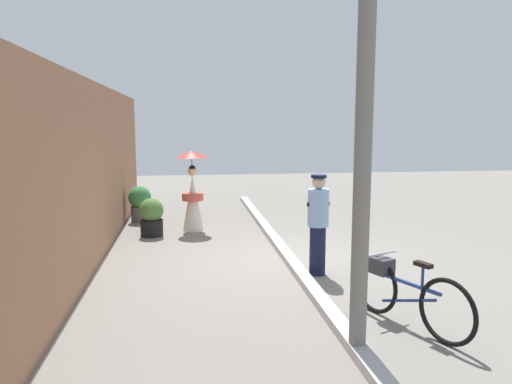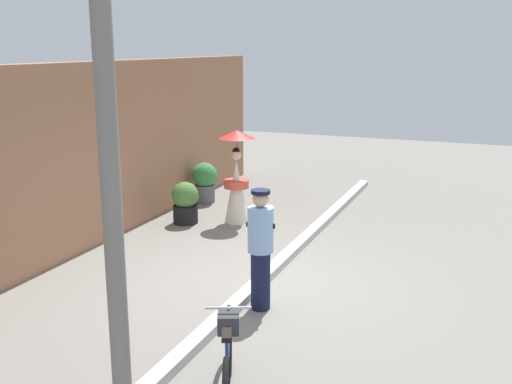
{
  "view_description": "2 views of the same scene",
  "coord_description": "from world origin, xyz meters",
  "views": [
    {
      "loc": [
        -8.29,
        1.76,
        2.44
      ],
      "look_at": [
        0.43,
        0.52,
        1.2
      ],
      "focal_mm": 34.07,
      "sensor_mm": 36.0,
      "label": 1
    },
    {
      "loc": [
        -7.85,
        -3.1,
        3.44
      ],
      "look_at": [
        0.52,
        0.31,
        1.25
      ],
      "focal_mm": 42.58,
      "sensor_mm": 36.0,
      "label": 2
    }
  ],
  "objects": [
    {
      "name": "potted_plant_small",
      "position": [
        3.97,
        2.95,
        0.49
      ],
      "size": [
        0.58,
        0.56,
        0.9
      ],
      "color": "#59595B",
      "rests_on": "ground_plane"
    },
    {
      "name": "ground_plane",
      "position": [
        0.0,
        0.0,
        0.0
      ],
      "size": [
        30.0,
        30.0,
        0.0
      ],
      "primitive_type": "plane",
      "color": "gray"
    },
    {
      "name": "person_with_parasol",
      "position": [
        2.8,
        1.65,
        0.88
      ],
      "size": [
        0.72,
        0.72,
        1.83
      ],
      "color": "silver",
      "rests_on": "ground_plane"
    },
    {
      "name": "potted_plant_by_door",
      "position": [
        2.35,
        2.55,
        0.43
      ],
      "size": [
        0.54,
        0.53,
        0.83
      ],
      "color": "black",
      "rests_on": "ground_plane"
    },
    {
      "name": "utility_pole",
      "position": [
        -3.58,
        -0.0,
        2.4
      ],
      "size": [
        0.18,
        0.18,
        4.8
      ],
      "primitive_type": "cylinder",
      "color": "slate",
      "rests_on": "ground_plane"
    },
    {
      "name": "building_wall",
      "position": [
        0.0,
        3.53,
        1.58
      ],
      "size": [
        14.0,
        0.4,
        3.17
      ],
      "primitive_type": "cube",
      "color": "#9E6B4C",
      "rests_on": "ground_plane"
    },
    {
      "name": "sidewalk_curb",
      "position": [
        0.0,
        0.0,
        0.06
      ],
      "size": [
        14.0,
        0.2,
        0.12
      ],
      "primitive_type": "cube",
      "color": "#B2B2B7",
      "rests_on": "ground_plane"
    },
    {
      "name": "person_officer",
      "position": [
        -0.84,
        -0.31,
        0.87
      ],
      "size": [
        0.34,
        0.38,
        1.64
      ],
      "color": "#141938",
      "rests_on": "ground_plane"
    },
    {
      "name": "bicycle_near_officer",
      "position": [
        -2.96,
        -0.81,
        0.43
      ],
      "size": [
        1.73,
        0.8,
        0.86
      ],
      "color": "black",
      "rests_on": "ground_plane"
    }
  ]
}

